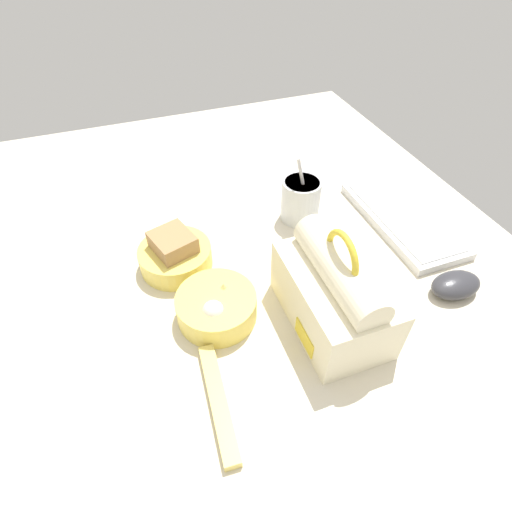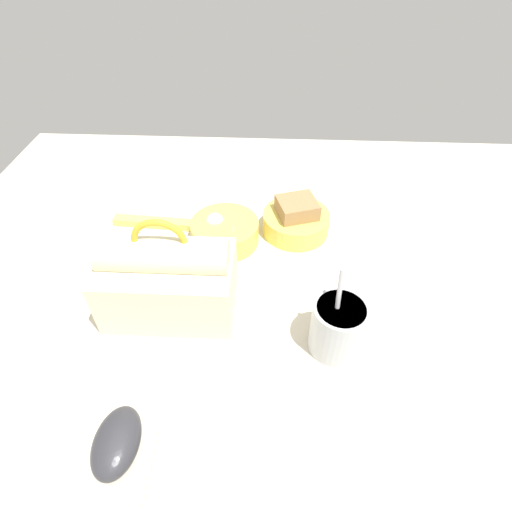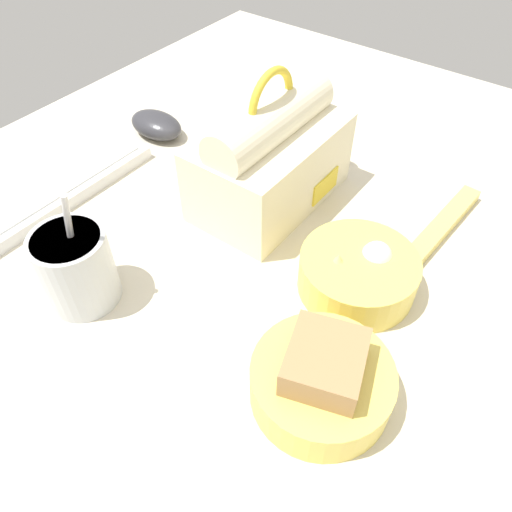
% 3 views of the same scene
% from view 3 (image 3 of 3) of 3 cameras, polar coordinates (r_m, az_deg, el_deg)
% --- Properties ---
extents(desk_surface, '(1.40, 1.10, 0.02)m').
position_cam_3_polar(desk_surface, '(0.59, -1.70, -5.93)').
color(desk_surface, beige).
rests_on(desk_surface, ground).
extents(keyboard, '(0.30, 0.13, 0.02)m').
position_cam_3_polar(keyboard, '(0.78, -23.23, 7.56)').
color(keyboard, silver).
rests_on(keyboard, desk_surface).
extents(lunch_bag, '(0.22, 0.13, 0.19)m').
position_cam_3_polar(lunch_bag, '(0.67, 1.61, 11.10)').
color(lunch_bag, '#EFE5C1').
rests_on(lunch_bag, desk_surface).
extents(soup_cup, '(0.08, 0.08, 0.16)m').
position_cam_3_polar(soup_cup, '(0.58, -19.90, -1.18)').
color(soup_cup, silver).
rests_on(soup_cup, desk_surface).
extents(bento_bowl_sandwich, '(0.14, 0.14, 0.08)m').
position_cam_3_polar(bento_bowl_sandwich, '(0.49, 7.53, -13.82)').
color(bento_bowl_sandwich, '#EFD65B').
rests_on(bento_bowl_sandwich, desk_surface).
extents(bento_bowl_snacks, '(0.14, 0.14, 0.06)m').
position_cam_3_polar(bento_bowl_snacks, '(0.59, 11.49, -1.83)').
color(bento_bowl_snacks, '#EFD65B').
rests_on(bento_bowl_snacks, desk_surface).
extents(computer_mouse, '(0.06, 0.10, 0.04)m').
position_cam_3_polar(computer_mouse, '(0.85, -11.33, 14.50)').
color(computer_mouse, '#333338').
rests_on(computer_mouse, desk_surface).
extents(chopstick_case, '(0.18, 0.04, 0.02)m').
position_cam_3_polar(chopstick_case, '(0.70, 20.45, 3.23)').
color(chopstick_case, '#EFD666').
rests_on(chopstick_case, desk_surface).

